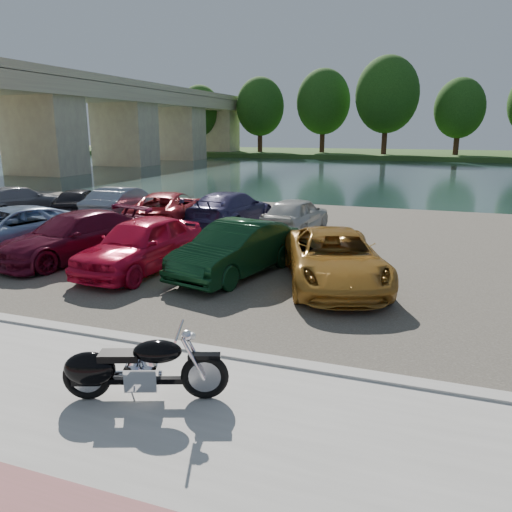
{
  "coord_description": "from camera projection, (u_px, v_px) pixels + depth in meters",
  "views": [
    {
      "loc": [
        3.83,
        -5.17,
        3.8
      ],
      "look_at": [
        0.25,
        4.83,
        1.1
      ],
      "focal_mm": 35.0,
      "sensor_mm": 36.0,
      "label": 1
    }
  ],
  "objects": [
    {
      "name": "car_2",
      "position": [
        9.0,
        230.0,
        15.69
      ],
      "size": [
        3.77,
        5.46,
        1.39
      ],
      "primitive_type": "imported",
      "rotation": [
        0.0,
        0.0,
        -0.33
      ],
      "color": "#839CBF",
      "rests_on": "parking_lot"
    },
    {
      "name": "far_bank",
      "position": [
        410.0,
        154.0,
        72.54
      ],
      "size": [
        120.0,
        24.0,
        0.6
      ],
      "primitive_type": "cube",
      "color": "#254418",
      "rests_on": "ground"
    },
    {
      "name": "car_7",
      "position": [
        18.0,
        201.0,
        22.27
      ],
      "size": [
        2.64,
        4.82,
        1.33
      ],
      "primitive_type": "imported",
      "rotation": [
        0.0,
        0.0,
        2.96
      ],
      "color": "gray",
      "rests_on": "parking_lot"
    },
    {
      "name": "river",
      "position": [
        389.0,
        174.0,
        43.41
      ],
      "size": [
        120.0,
        40.0,
        0.0
      ],
      "primitive_type": "cube",
      "color": "#192D2D",
      "rests_on": "ground"
    },
    {
      "name": "far_trees",
      "position": [
        447.0,
        100.0,
        63.68
      ],
      "size": [
        70.25,
        10.68,
        12.52
      ],
      "color": "#3A1F15",
      "rests_on": "far_bank"
    },
    {
      "name": "parking_lot",
      "position": [
        310.0,
        244.0,
        16.94
      ],
      "size": [
        60.0,
        18.0,
        0.04
      ],
      "primitive_type": "cube",
      "color": "#423E35",
      "rests_on": "ground"
    },
    {
      "name": "kerb",
      "position": [
        188.0,
        349.0,
        8.72
      ],
      "size": [
        60.0,
        0.3,
        0.14
      ],
      "primitive_type": "cube",
      "color": "#A19E97",
      "rests_on": "ground"
    },
    {
      "name": "car_3",
      "position": [
        75.0,
        236.0,
        14.75
      ],
      "size": [
        3.19,
        5.11,
        1.38
      ],
      "primitive_type": "imported",
      "rotation": [
        0.0,
        0.0,
        -0.28
      ],
      "color": "#530B21",
      "rests_on": "parking_lot"
    },
    {
      "name": "car_4",
      "position": [
        141.0,
        244.0,
        13.51
      ],
      "size": [
        2.07,
        4.47,
        1.48
      ],
      "primitive_type": "imported",
      "rotation": [
        0.0,
        0.0,
        -0.07
      ],
      "color": "red",
      "rests_on": "parking_lot"
    },
    {
      "name": "car_8",
      "position": [
        79.0,
        202.0,
        22.18
      ],
      "size": [
        2.81,
        4.08,
        1.29
      ],
      "primitive_type": "imported",
      "rotation": [
        0.0,
        0.0,
        3.52
      ],
      "color": "black",
      "rests_on": "parking_lot"
    },
    {
      "name": "ground",
      "position": [
        122.0,
        412.0,
        6.91
      ],
      "size": [
        200.0,
        200.0,
        0.0
      ],
      "primitive_type": "plane",
      "color": "#595447",
      "rests_on": "ground"
    },
    {
      "name": "car_11",
      "position": [
        231.0,
        209.0,
        19.65
      ],
      "size": [
        2.31,
        5.01,
        1.42
      ],
      "primitive_type": "imported",
      "rotation": [
        0.0,
        0.0,
        3.07
      ],
      "color": "navy",
      "rests_on": "parking_lot"
    },
    {
      "name": "motorcycle",
      "position": [
        130.0,
        369.0,
        6.96
      ],
      "size": [
        2.24,
        1.08,
        1.05
      ],
      "rotation": [
        0.0,
        0.0,
        0.35
      ],
      "color": "black",
      "rests_on": "promenade"
    },
    {
      "name": "car_5",
      "position": [
        236.0,
        249.0,
        13.13
      ],
      "size": [
        2.42,
        4.49,
        1.4
      ],
      "primitive_type": "imported",
      "rotation": [
        0.0,
        0.0,
        -0.23
      ],
      "color": "black",
      "rests_on": "parking_lot"
    },
    {
      "name": "car_9",
      "position": [
        124.0,
        204.0,
        21.06
      ],
      "size": [
        1.77,
        4.42,
        1.43
      ],
      "primitive_type": "imported",
      "rotation": [
        0.0,
        0.0,
        3.2
      ],
      "color": "gray",
      "rests_on": "parking_lot"
    },
    {
      "name": "bridge",
      "position": [
        118.0,
        113.0,
        52.13
      ],
      "size": [
        7.0,
        56.0,
        8.55
      ],
      "color": "tan",
      "rests_on": "ground"
    },
    {
      "name": "car_6",
      "position": [
        334.0,
        258.0,
        12.31
      ],
      "size": [
        3.74,
        5.31,
        1.35
      ],
      "primitive_type": "imported",
      "rotation": [
        0.0,
        0.0,
        0.35
      ],
      "color": "#AF7828",
      "rests_on": "parking_lot"
    },
    {
      "name": "promenade",
      "position": [
        73.0,
        451.0,
        5.98
      ],
      "size": [
        60.0,
        6.0,
        0.1
      ],
      "primitive_type": "cube",
      "color": "#A19E97",
      "rests_on": "ground"
    },
    {
      "name": "car_12",
      "position": [
        296.0,
        215.0,
        18.69
      ],
      "size": [
        2.0,
        4.06,
        1.33
      ],
      "primitive_type": "imported",
      "rotation": [
        0.0,
        0.0,
        3.03
      ],
      "color": "beige",
      "rests_on": "parking_lot"
    },
    {
      "name": "car_10",
      "position": [
        169.0,
        209.0,
        19.87
      ],
      "size": [
        3.28,
        5.34,
        1.38
      ],
      "primitive_type": "imported",
      "rotation": [
        0.0,
        0.0,
        3.35
      ],
      "color": "maroon",
      "rests_on": "parking_lot"
    }
  ]
}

